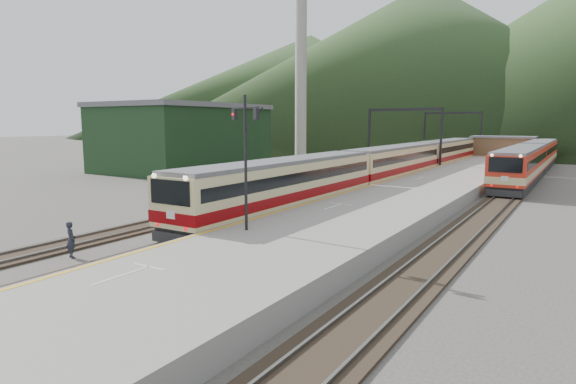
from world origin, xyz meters
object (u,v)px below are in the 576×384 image
Objects in this scene: signal_mast at (245,148)px; main_train at (395,162)px; worker at (71,240)px; second_train at (531,158)px.

main_train is at bearing 96.04° from signal_mast.
main_train reaches higher than worker.
second_train is 44.93m from signal_mast.
second_train is at bearing 50.37° from main_train.
signal_mast is 9.03m from worker.
worker is (-2.82, -35.50, -1.29)m from main_train.
signal_mast reaches higher than second_train.
main_train is at bearing -129.63° from second_train.
signal_mast is at bearing -100.68° from second_train.
signal_mast is (3.19, -30.17, 2.82)m from main_train.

